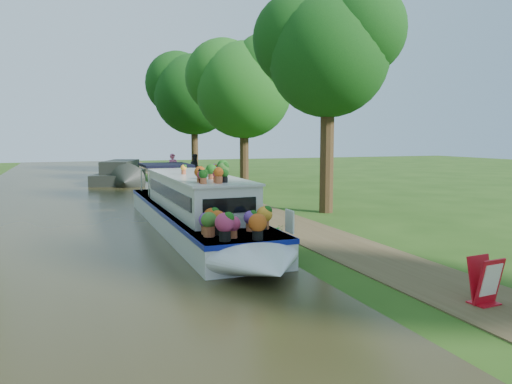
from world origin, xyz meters
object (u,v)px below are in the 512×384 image
at_px(second_boat, 120,174).
at_px(plant_boat, 196,208).
at_px(sandwich_board, 485,283).
at_px(pedestrian_pink, 173,168).
at_px(pedestrian_dark, 196,168).

bearing_deg(second_boat, plant_boat, -69.36).
xyz_separation_m(second_boat, sandwich_board, (3.80, -27.13, -0.18)).
height_order(plant_boat, pedestrian_pink, plant_boat).
relative_size(plant_boat, sandwich_board, 15.49).
distance_m(pedestrian_pink, pedestrian_dark, 1.49).
distance_m(plant_boat, sandwich_board, 9.08).
bearing_deg(plant_boat, pedestrian_pink, 80.97).
xyz_separation_m(plant_boat, sandwich_board, (3.30, -8.45, -0.43)).
distance_m(plant_boat, second_boat, 18.69).
height_order(second_boat, sandwich_board, second_boat).
distance_m(plant_boat, pedestrian_pink, 17.53).
height_order(pedestrian_pink, pedestrian_dark, pedestrian_pink).
bearing_deg(pedestrian_dark, plant_boat, -106.13).
bearing_deg(pedestrian_pink, sandwich_board, -96.11).
xyz_separation_m(sandwich_board, pedestrian_dark, (0.85, 25.25, 0.56)).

